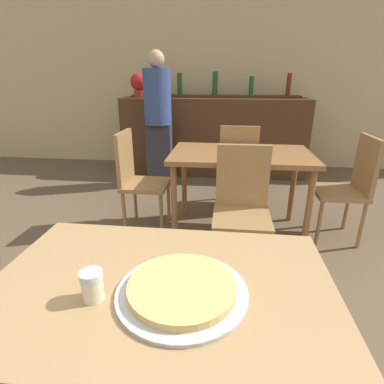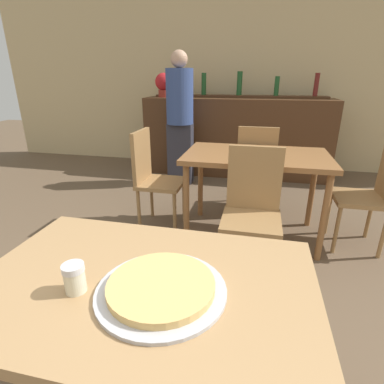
{
  "view_description": "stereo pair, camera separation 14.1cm",
  "coord_description": "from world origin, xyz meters",
  "px_view_note": "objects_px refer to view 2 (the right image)",
  "views": [
    {
      "loc": [
        0.19,
        -0.76,
        1.35
      ],
      "look_at": [
        0.04,
        0.55,
        0.84
      ],
      "focal_mm": 28.0,
      "sensor_mm": 36.0,
      "label": 1
    },
    {
      "loc": [
        0.33,
        -0.74,
        1.35
      ],
      "look_at": [
        0.04,
        0.55,
        0.84
      ],
      "focal_mm": 28.0,
      "sensor_mm": 36.0,
      "label": 2
    }
  ],
  "objects_px": {
    "chair_far_side_front": "(252,205)",
    "pizza_tray": "(161,288)",
    "person_standing": "(180,115)",
    "potted_plant": "(164,84)",
    "cheese_shaker": "(74,278)",
    "chair_far_side_left": "(153,174)",
    "chair_far_side_right": "(373,189)",
    "chair_far_side_back": "(256,164)"
  },
  "relations": [
    {
      "from": "chair_far_side_front",
      "to": "pizza_tray",
      "type": "relative_size",
      "value": 2.3
    },
    {
      "from": "person_standing",
      "to": "potted_plant",
      "type": "relative_size",
      "value": 5.05
    },
    {
      "from": "chair_far_side_front",
      "to": "cheese_shaker",
      "type": "height_order",
      "value": "chair_far_side_front"
    },
    {
      "from": "chair_far_side_left",
      "to": "chair_far_side_right",
      "type": "xyz_separation_m",
      "value": [
        1.85,
        0.0,
        0.0
      ]
    },
    {
      "from": "chair_far_side_right",
      "to": "potted_plant",
      "type": "relative_size",
      "value": 2.78
    },
    {
      "from": "chair_far_side_right",
      "to": "cheese_shaker",
      "type": "distance_m",
      "value": 2.35
    },
    {
      "from": "chair_far_side_front",
      "to": "person_standing",
      "type": "xyz_separation_m",
      "value": [
        -1.0,
        1.8,
        0.38
      ]
    },
    {
      "from": "pizza_tray",
      "to": "person_standing",
      "type": "height_order",
      "value": "person_standing"
    },
    {
      "from": "chair_far_side_back",
      "to": "cheese_shaker",
      "type": "height_order",
      "value": "chair_far_side_back"
    },
    {
      "from": "cheese_shaker",
      "to": "person_standing",
      "type": "height_order",
      "value": "person_standing"
    },
    {
      "from": "cheese_shaker",
      "to": "chair_far_side_right",
      "type": "bearing_deg",
      "value": 52.4
    },
    {
      "from": "chair_far_side_back",
      "to": "potted_plant",
      "type": "distance_m",
      "value": 2.02
    },
    {
      "from": "chair_far_side_front",
      "to": "pizza_tray",
      "type": "height_order",
      "value": "chair_far_side_front"
    },
    {
      "from": "pizza_tray",
      "to": "person_standing",
      "type": "distance_m",
      "value": 3.17
    },
    {
      "from": "chair_far_side_back",
      "to": "pizza_tray",
      "type": "xyz_separation_m",
      "value": [
        -0.24,
        -2.33,
        0.24
      ]
    },
    {
      "from": "chair_far_side_back",
      "to": "potted_plant",
      "type": "relative_size",
      "value": 2.78
    },
    {
      "from": "potted_plant",
      "to": "pizza_tray",
      "type": "bearing_deg",
      "value": -72.66
    },
    {
      "from": "chair_far_side_front",
      "to": "pizza_tray",
      "type": "xyz_separation_m",
      "value": [
        -0.24,
        -1.27,
        0.24
      ]
    },
    {
      "from": "chair_far_side_back",
      "to": "person_standing",
      "type": "distance_m",
      "value": 1.3
    },
    {
      "from": "chair_far_side_left",
      "to": "pizza_tray",
      "type": "height_order",
      "value": "chair_far_side_left"
    },
    {
      "from": "chair_far_side_back",
      "to": "pizza_tray",
      "type": "height_order",
      "value": "chair_far_side_back"
    },
    {
      "from": "chair_far_side_right",
      "to": "pizza_tray",
      "type": "bearing_deg",
      "value": -33.04
    },
    {
      "from": "pizza_tray",
      "to": "potted_plant",
      "type": "height_order",
      "value": "potted_plant"
    },
    {
      "from": "chair_far_side_front",
      "to": "pizza_tray",
      "type": "distance_m",
      "value": 1.31
    },
    {
      "from": "pizza_tray",
      "to": "chair_far_side_front",
      "type": "bearing_deg",
      "value": 79.16
    },
    {
      "from": "chair_far_side_back",
      "to": "chair_far_side_right",
      "type": "height_order",
      "value": "same"
    },
    {
      "from": "pizza_tray",
      "to": "cheese_shaker",
      "type": "relative_size",
      "value": 4.29
    },
    {
      "from": "chair_far_side_right",
      "to": "potted_plant",
      "type": "height_order",
      "value": "potted_plant"
    },
    {
      "from": "person_standing",
      "to": "chair_far_side_left",
      "type": "bearing_deg",
      "value": -86.84
    },
    {
      "from": "chair_far_side_front",
      "to": "chair_far_side_right",
      "type": "xyz_separation_m",
      "value": [
        0.93,
        0.53,
        0.0
      ]
    },
    {
      "from": "chair_far_side_front",
      "to": "potted_plant",
      "type": "relative_size",
      "value": 2.78
    },
    {
      "from": "chair_far_side_left",
      "to": "chair_far_side_right",
      "type": "height_order",
      "value": "same"
    },
    {
      "from": "chair_far_side_back",
      "to": "chair_far_side_right",
      "type": "xyz_separation_m",
      "value": [
        0.93,
        -0.53,
        0.0
      ]
    },
    {
      "from": "pizza_tray",
      "to": "potted_plant",
      "type": "relative_size",
      "value": 1.21
    },
    {
      "from": "chair_far_side_left",
      "to": "cheese_shaker",
      "type": "height_order",
      "value": "chair_far_side_left"
    },
    {
      "from": "chair_far_side_front",
      "to": "chair_far_side_left",
      "type": "xyz_separation_m",
      "value": [
        -0.93,
        0.53,
        0.0
      ]
    },
    {
      "from": "potted_plant",
      "to": "chair_far_side_back",
      "type": "bearing_deg",
      "value": -43.03
    },
    {
      "from": "chair_far_side_front",
      "to": "cheese_shaker",
      "type": "xyz_separation_m",
      "value": [
        -0.5,
        -1.32,
        0.27
      ]
    },
    {
      "from": "chair_far_side_front",
      "to": "potted_plant",
      "type": "xyz_separation_m",
      "value": [
        -1.37,
        2.33,
        0.75
      ]
    },
    {
      "from": "person_standing",
      "to": "potted_plant",
      "type": "height_order",
      "value": "person_standing"
    },
    {
      "from": "pizza_tray",
      "to": "potted_plant",
      "type": "xyz_separation_m",
      "value": [
        -1.13,
        3.6,
        0.5
      ]
    },
    {
      "from": "cheese_shaker",
      "to": "person_standing",
      "type": "relative_size",
      "value": 0.06
    }
  ]
}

